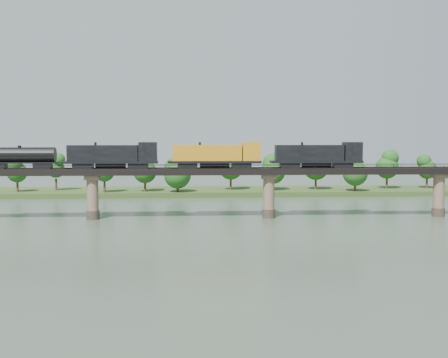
{
  "coord_description": "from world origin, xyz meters",
  "views": [
    {
      "loc": [
        -17.79,
        -97.24,
        18.47
      ],
      "look_at": [
        -10.31,
        30.0,
        9.0
      ],
      "focal_mm": 45.0,
      "sensor_mm": 36.0,
      "label": 1
    }
  ],
  "objects": [
    {
      "name": "bridge_superstructure",
      "position": [
        0.0,
        30.0,
        11.79
      ],
      "size": [
        220.0,
        4.9,
        0.75
      ],
      "color": "black",
      "rests_on": "bridge"
    },
    {
      "name": "ground",
      "position": [
        0.0,
        0.0,
        0.0
      ],
      "size": [
        400.0,
        400.0,
        0.0
      ],
      "primitive_type": "plane",
      "color": "#364538",
      "rests_on": "ground"
    },
    {
      "name": "far_bank",
      "position": [
        0.0,
        85.0,
        0.8
      ],
      "size": [
        300.0,
        24.0,
        1.6
      ],
      "primitive_type": "cube",
      "color": "#2C451B",
      "rests_on": "ground"
    },
    {
      "name": "freight_train",
      "position": [
        -20.07,
        30.0,
        14.32
      ],
      "size": [
        85.76,
        3.34,
        5.9
      ],
      "color": "black",
      "rests_on": "bridge"
    },
    {
      "name": "bridge",
      "position": [
        0.0,
        30.0,
        5.46
      ],
      "size": [
        236.0,
        30.0,
        11.5
      ],
      "color": "#473A2D",
      "rests_on": "ground"
    },
    {
      "name": "far_treeline",
      "position": [
        -8.21,
        80.52,
        8.83
      ],
      "size": [
        289.06,
        17.54,
        13.6
      ],
      "color": "#382619",
      "rests_on": "far_bank"
    }
  ]
}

